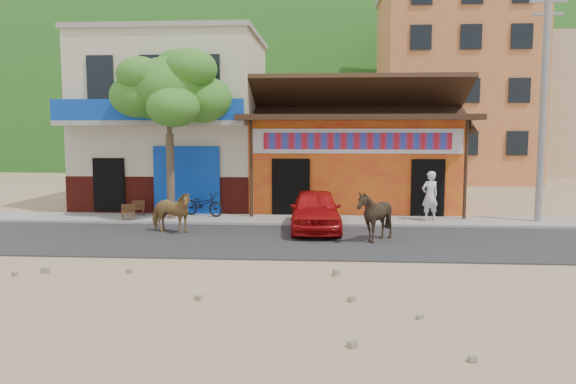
{
  "coord_description": "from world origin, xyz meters",
  "views": [
    {
      "loc": [
        0.95,
        -13.66,
        3.24
      ],
      "look_at": [
        -0.23,
        3.0,
        1.4
      ],
      "focal_mm": 35.0,
      "sensor_mm": 36.0,
      "label": 1
    }
  ],
  "objects_px": {
    "cow_dark": "(375,216)",
    "pedestrian": "(430,196)",
    "utility_pole": "(543,104)",
    "cafe_chair_left": "(138,202)",
    "tree": "(170,134)",
    "cow_tan": "(171,212)",
    "scooter": "(203,204)",
    "cafe_chair_right": "(128,206)",
    "red_car": "(315,210)"
  },
  "relations": [
    {
      "from": "utility_pole",
      "to": "scooter",
      "type": "xyz_separation_m",
      "value": [
        -11.78,
        0.4,
        -3.56
      ]
    },
    {
      "from": "red_car",
      "to": "cafe_chair_right",
      "type": "xyz_separation_m",
      "value": [
        -6.57,
        1.16,
        -0.08
      ]
    },
    {
      "from": "red_car",
      "to": "cafe_chair_left",
      "type": "relative_size",
      "value": 3.95
    },
    {
      "from": "tree",
      "to": "cafe_chair_left",
      "type": "relative_size",
      "value": 6.1
    },
    {
      "from": "cow_tan",
      "to": "pedestrian",
      "type": "height_order",
      "value": "pedestrian"
    },
    {
      "from": "cow_tan",
      "to": "cafe_chair_right",
      "type": "xyz_separation_m",
      "value": [
        -2.06,
        1.91,
        -0.08
      ]
    },
    {
      "from": "scooter",
      "to": "cafe_chair_right",
      "type": "height_order",
      "value": "cafe_chair_right"
    },
    {
      "from": "red_car",
      "to": "pedestrian",
      "type": "distance_m",
      "value": 4.32
    },
    {
      "from": "pedestrian",
      "to": "tree",
      "type": "bearing_deg",
      "value": -20.99
    },
    {
      "from": "red_car",
      "to": "cafe_chair_right",
      "type": "relative_size",
      "value": 3.89
    },
    {
      "from": "tree",
      "to": "cow_tan",
      "type": "bearing_deg",
      "value": -74.61
    },
    {
      "from": "red_car",
      "to": "cafe_chair_left",
      "type": "height_order",
      "value": "red_car"
    },
    {
      "from": "cafe_chair_right",
      "to": "scooter",
      "type": "bearing_deg",
      "value": 6.87
    },
    {
      "from": "utility_pole",
      "to": "pedestrian",
      "type": "height_order",
      "value": "utility_pole"
    },
    {
      "from": "utility_pole",
      "to": "cafe_chair_right",
      "type": "height_order",
      "value": "utility_pole"
    },
    {
      "from": "utility_pole",
      "to": "red_car",
      "type": "bearing_deg",
      "value": -166.26
    },
    {
      "from": "tree",
      "to": "cow_dark",
      "type": "height_order",
      "value": "tree"
    },
    {
      "from": "cafe_chair_right",
      "to": "pedestrian",
      "type": "bearing_deg",
      "value": -14.17
    },
    {
      "from": "cow_tan",
      "to": "cow_dark",
      "type": "xyz_separation_m",
      "value": [
        6.26,
        -0.95,
        0.09
      ]
    },
    {
      "from": "utility_pole",
      "to": "cafe_chair_left",
      "type": "relative_size",
      "value": 8.13
    },
    {
      "from": "cow_dark",
      "to": "pedestrian",
      "type": "height_order",
      "value": "pedestrian"
    },
    {
      "from": "tree",
      "to": "scooter",
      "type": "bearing_deg",
      "value": 30.46
    },
    {
      "from": "scooter",
      "to": "cafe_chair_right",
      "type": "xyz_separation_m",
      "value": [
        -2.42,
        -1.1,
        0.06
      ]
    },
    {
      "from": "tree",
      "to": "cafe_chair_right",
      "type": "relative_size",
      "value": 6.0
    },
    {
      "from": "red_car",
      "to": "cafe_chair_left",
      "type": "distance_m",
      "value": 6.99
    },
    {
      "from": "cow_dark",
      "to": "pedestrian",
      "type": "distance_m",
      "value": 4.11
    },
    {
      "from": "red_car",
      "to": "pedestrian",
      "type": "xyz_separation_m",
      "value": [
        3.93,
        1.79,
        0.28
      ]
    },
    {
      "from": "scooter",
      "to": "cafe_chair_right",
      "type": "bearing_deg",
      "value": 136.2
    },
    {
      "from": "cafe_chair_left",
      "to": "cow_dark",
      "type": "bearing_deg",
      "value": -40.06
    },
    {
      "from": "scooter",
      "to": "cafe_chair_left",
      "type": "relative_size",
      "value": 1.69
    },
    {
      "from": "scooter",
      "to": "cafe_chair_right",
      "type": "relative_size",
      "value": 1.66
    },
    {
      "from": "cow_dark",
      "to": "pedestrian",
      "type": "relative_size",
      "value": 0.86
    },
    {
      "from": "cow_dark",
      "to": "cafe_chair_right",
      "type": "height_order",
      "value": "cow_dark"
    },
    {
      "from": "tree",
      "to": "cafe_chair_left",
      "type": "distance_m",
      "value": 2.95
    },
    {
      "from": "cow_tan",
      "to": "cow_dark",
      "type": "relative_size",
      "value": 1.04
    },
    {
      "from": "cow_dark",
      "to": "cafe_chair_left",
      "type": "height_order",
      "value": "cow_dark"
    },
    {
      "from": "cow_tan",
      "to": "cafe_chair_left",
      "type": "relative_size",
      "value": 1.58
    },
    {
      "from": "scooter",
      "to": "cow_tan",
      "type": "bearing_deg",
      "value": -165.1
    },
    {
      "from": "pedestrian",
      "to": "cow_tan",
      "type": "bearing_deg",
      "value": -5.09
    },
    {
      "from": "utility_pole",
      "to": "cow_tan",
      "type": "xyz_separation_m",
      "value": [
        -12.14,
        -2.61,
        -3.42
      ]
    },
    {
      "from": "utility_pole",
      "to": "cafe_chair_right",
      "type": "distance_m",
      "value": 14.64
    },
    {
      "from": "cow_dark",
      "to": "scooter",
      "type": "bearing_deg",
      "value": -135.16
    },
    {
      "from": "utility_pole",
      "to": "red_car",
      "type": "xyz_separation_m",
      "value": [
        -7.63,
        -1.86,
        -3.42
      ]
    },
    {
      "from": "cafe_chair_right",
      "to": "tree",
      "type": "bearing_deg",
      "value": 2.07
    },
    {
      "from": "pedestrian",
      "to": "scooter",
      "type": "bearing_deg",
      "value": -25.16
    },
    {
      "from": "cow_dark",
      "to": "red_car",
      "type": "bearing_deg",
      "value": -145.36
    },
    {
      "from": "red_car",
      "to": "cow_dark",
      "type": "bearing_deg",
      "value": -46.47
    },
    {
      "from": "cow_dark",
      "to": "red_car",
      "type": "distance_m",
      "value": 2.43
    },
    {
      "from": "tree",
      "to": "utility_pole",
      "type": "distance_m",
      "value": 12.84
    },
    {
      "from": "cow_dark",
      "to": "scooter",
      "type": "relative_size",
      "value": 0.9
    }
  ]
}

